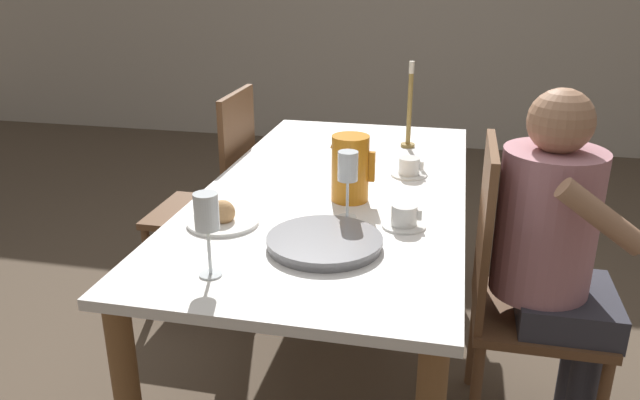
# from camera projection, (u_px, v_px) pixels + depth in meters

# --- Properties ---
(ground_plane) EXTENTS (20.00, 20.00, 0.00)m
(ground_plane) POSITION_uv_depth(u_px,v_px,m) (335.00, 364.00, 2.49)
(ground_plane) COLOR brown
(dining_table) EXTENTS (0.90, 1.83, 0.76)m
(dining_table) POSITION_uv_depth(u_px,v_px,m) (336.00, 212.00, 2.26)
(dining_table) COLOR white
(dining_table) RESTS_ON ground_plane
(chair_person_side) EXTENTS (0.42, 0.42, 1.00)m
(chair_person_side) POSITION_uv_depth(u_px,v_px,m) (515.00, 291.00, 2.01)
(chair_person_side) COLOR brown
(chair_person_side) RESTS_ON ground_plane
(chair_opposite) EXTENTS (0.42, 0.42, 1.00)m
(chair_opposite) POSITION_uv_depth(u_px,v_px,m) (216.00, 198.00, 2.80)
(chair_opposite) COLOR brown
(chair_opposite) RESTS_ON ground_plane
(person_seated) EXTENTS (0.39, 0.41, 1.18)m
(person_seated) POSITION_uv_depth(u_px,v_px,m) (555.00, 245.00, 1.90)
(person_seated) COLOR #33333D
(person_seated) RESTS_ON ground_plane
(red_pitcher) EXTENTS (0.15, 0.12, 0.22)m
(red_pitcher) POSITION_uv_depth(u_px,v_px,m) (350.00, 168.00, 2.05)
(red_pitcher) COLOR orange
(red_pitcher) RESTS_ON dining_table
(wine_glass_water) EXTENTS (0.06, 0.06, 0.22)m
(wine_glass_water) POSITION_uv_depth(u_px,v_px,m) (348.00, 169.00, 1.89)
(wine_glass_water) COLOR white
(wine_glass_water) RESTS_ON dining_table
(wine_glass_juice) EXTENTS (0.06, 0.06, 0.22)m
(wine_glass_juice) POSITION_uv_depth(u_px,v_px,m) (207.00, 216.00, 1.53)
(wine_glass_juice) COLOR white
(wine_glass_juice) RESTS_ON dining_table
(teacup_near_person) EXTENTS (0.13, 0.13, 0.07)m
(teacup_near_person) POSITION_uv_depth(u_px,v_px,m) (404.00, 217.00, 1.87)
(teacup_near_person) COLOR white
(teacup_near_person) RESTS_ON dining_table
(teacup_across) EXTENTS (0.13, 0.13, 0.07)m
(teacup_across) POSITION_uv_depth(u_px,v_px,m) (409.00, 168.00, 2.32)
(teacup_across) COLOR white
(teacup_across) RESTS_ON dining_table
(serving_tray) EXTENTS (0.33, 0.33, 0.03)m
(serving_tray) POSITION_uv_depth(u_px,v_px,m) (325.00, 242.00, 1.74)
(serving_tray) COLOR gray
(serving_tray) RESTS_ON dining_table
(bread_plate) EXTENTS (0.22, 0.22, 0.08)m
(bread_plate) POSITION_uv_depth(u_px,v_px,m) (223.00, 218.00, 1.90)
(bread_plate) COLOR white
(bread_plate) RESTS_ON dining_table
(candlestick_tall) EXTENTS (0.06, 0.06, 0.37)m
(candlestick_tall) POSITION_uv_depth(u_px,v_px,m) (409.00, 114.00, 2.64)
(candlestick_tall) COLOR olive
(candlestick_tall) RESTS_ON dining_table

